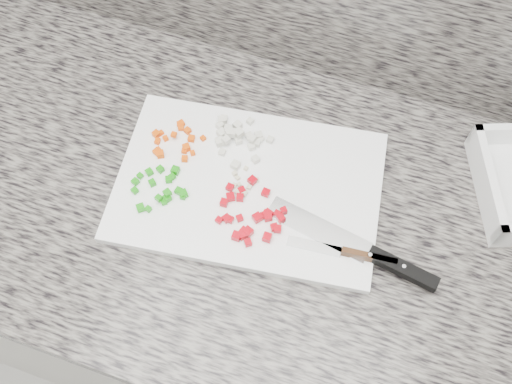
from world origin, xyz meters
TOP-DOWN VIEW (x-y plane):
  - cabinet at (0.00, 1.44)m, footprint 3.92×0.62m
  - countertop at (0.00, 1.44)m, footprint 3.96×0.64m
  - cutting_board at (0.01, 1.46)m, footprint 0.46×0.33m
  - carrot_pile at (-0.14, 1.49)m, footprint 0.09×0.08m
  - onion_pile at (-0.04, 1.54)m, footprint 0.10×0.10m
  - green_pepper_pile at (-0.12, 1.41)m, footprint 0.10×0.09m
  - red_pepper_pile at (0.03, 1.41)m, footprint 0.11×0.12m
  - garlic_pile at (-0.00, 1.45)m, footprint 0.05×0.05m
  - chef_knife at (0.22, 1.40)m, footprint 0.28×0.08m
  - paring_knife at (0.20, 1.40)m, footprint 0.17×0.03m

SIDE VIEW (x-z plane):
  - cabinet at x=0.00m, z-range 0.00..0.86m
  - countertop at x=0.00m, z-range 0.86..0.90m
  - cutting_board at x=0.01m, z-range 0.90..0.91m
  - garlic_pile at x=0.00m, z-range 0.91..0.92m
  - carrot_pile at x=-0.14m, z-range 0.91..0.93m
  - chef_knife at x=0.22m, z-range 0.91..0.93m
  - red_pepper_pile at x=0.03m, z-range 0.91..0.93m
  - green_pepper_pile at x=-0.12m, z-range 0.91..0.93m
  - paring_knife at x=0.20m, z-range 0.91..0.93m
  - onion_pile at x=-0.04m, z-range 0.91..0.93m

